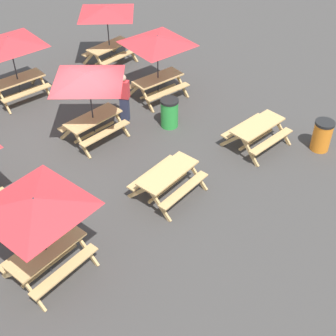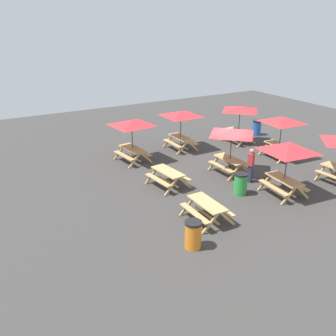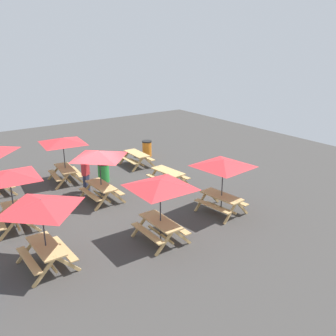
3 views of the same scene
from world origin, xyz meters
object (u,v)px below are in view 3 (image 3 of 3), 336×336
Objects in this scene: picnic_table_5 at (137,156)px; person_standing at (86,174)px; picnic_table_2 at (99,158)px; trash_bin_orange at (147,148)px; picnic_table_0 at (160,188)px; picnic_table_3 at (9,179)px; picnic_table_6 at (41,209)px; trash_bin_green at (104,172)px; picnic_table_4 at (223,167)px; picnic_table_1 at (168,175)px; picnic_table_7 at (63,144)px.

picnic_table_5 is 4.39m from person_standing.
person_standing is (1.35, 0.12, -1.10)m from picnic_table_2.
picnic_table_5 is 1.87× the size of trash_bin_orange.
picnic_table_0 is 1.00× the size of picnic_table_3.
picnic_table_6 is at bearing -173.76° from picnic_table_3.
picnic_table_2 reaches higher than trash_bin_green.
picnic_table_0 is at bearing 171.60° from trash_bin_green.
picnic_table_3 is 10.42m from trash_bin_orange.
picnic_table_0 is 1.01× the size of picnic_table_4.
picnic_table_2 is at bearing 2.59° from picnic_table_0.
picnic_table_1 is (4.21, -3.29, -1.43)m from picnic_table_0.
picnic_table_1 is 1.97× the size of trash_bin_green.
picnic_table_0 is 1.55× the size of picnic_table_5.
picnic_table_3 is 1.00× the size of picnic_table_7.
trash_bin_green is at bearing -58.46° from picnic_table_3.
picnic_table_3 is at bearing 117.55° from trash_bin_green.
picnic_table_0 is 1.69× the size of person_standing.
picnic_table_4 is 2.87× the size of trash_bin_green.
picnic_table_0 reaches higher than trash_bin_green.
picnic_table_2 is at bearing 34.89° from picnic_table_4.
person_standing is (-1.98, 3.90, 0.32)m from picnic_table_5.
picnic_table_2 is 1.28× the size of picnic_table_5.
picnic_table_3 is 1.21× the size of picnic_table_6.
picnic_table_2 is at bearing -166.40° from picnic_table_7.
trash_bin_orange is at bearing -57.04° from picnic_table_3.
picnic_table_6 is at bearing 160.63° from picnic_table_7.
picnic_table_2 is 1.40× the size of person_standing.
trash_bin_orange is (5.00, -9.02, -1.49)m from picnic_table_3.
trash_bin_green is at bearing 115.21° from picnic_table_5.
picnic_table_1 is 0.68× the size of picnic_table_3.
person_standing is (5.72, 0.31, -1.10)m from picnic_table_0.
picnic_table_1 is at bearing -84.06° from picnic_table_3.
picnic_table_3 is at bearing 57.35° from picnic_table_4.
picnic_table_2 is 2.38× the size of trash_bin_green.
picnic_table_1 is 3.50m from picnic_table_5.
picnic_table_6 is at bearing 81.41° from picnic_table_4.
picnic_table_1 is 0.83× the size of picnic_table_6.
picnic_table_7 reaches higher than person_standing.
picnic_table_5 is at bearing -50.08° from picnic_table_2.
picnic_table_7 reaches higher than picnic_table_1.
picnic_table_2 is (4.37, 0.19, 0.00)m from picnic_table_0.
picnic_table_3 is 2.88× the size of trash_bin_green.
picnic_table_1 is 7.40m from picnic_table_3.
picnic_table_7 is 1.69× the size of person_standing.
picnic_table_2 reaches higher than person_standing.
picnic_table_7 is at bearing 44.01° from picnic_table_1.
picnic_table_1 is at bearing -134.94° from trash_bin_green.
picnic_table_4 is 8.11m from picnic_table_7.
trash_bin_green reaches higher than picnic_table_5.
picnic_table_4 is 6.50m from person_standing.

